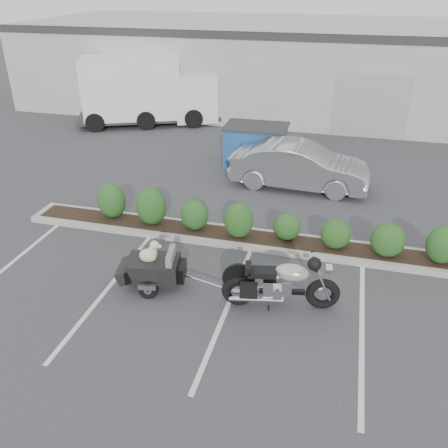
% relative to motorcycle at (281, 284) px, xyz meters
% --- Properties ---
extents(ground, '(90.00, 90.00, 0.00)m').
position_rel_motorcycle_xyz_m(ground, '(-2.23, 0.27, -0.56)').
color(ground, '#38383A').
rests_on(ground, ground).
extents(planter_kerb, '(12.00, 1.00, 0.15)m').
position_rel_motorcycle_xyz_m(planter_kerb, '(-1.23, 2.47, -0.48)').
color(planter_kerb, '#9E9E93').
rests_on(planter_kerb, ground).
extents(building, '(26.00, 10.00, 4.00)m').
position_rel_motorcycle_xyz_m(building, '(-2.23, 17.27, 1.44)').
color(building, '#9EA099').
rests_on(building, ground).
extents(motorcycle, '(2.41, 1.00, 1.39)m').
position_rel_motorcycle_xyz_m(motorcycle, '(0.00, 0.00, 0.00)').
color(motorcycle, black).
rests_on(motorcycle, ground).
extents(pet_trailer, '(1.96, 1.12, 1.15)m').
position_rel_motorcycle_xyz_m(pet_trailer, '(-2.79, 0.02, -0.07)').
color(pet_trailer, black).
rests_on(pet_trailer, ground).
extents(sedan, '(4.40, 1.70, 1.43)m').
position_rel_motorcycle_xyz_m(sedan, '(-0.39, 6.32, 0.16)').
color(sedan, '#B0B1B8').
rests_on(sedan, ground).
extents(dumpster, '(2.22, 1.54, 1.44)m').
position_rel_motorcycle_xyz_m(dumpster, '(-2.12, 7.96, 0.17)').
color(dumpster, '#1B4B88').
rests_on(dumpster, ground).
extents(delivery_truck, '(6.63, 4.32, 2.91)m').
position_rel_motorcycle_xyz_m(delivery_truck, '(-7.86, 11.95, 0.84)').
color(delivery_truck, white).
rests_on(delivery_truck, ground).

